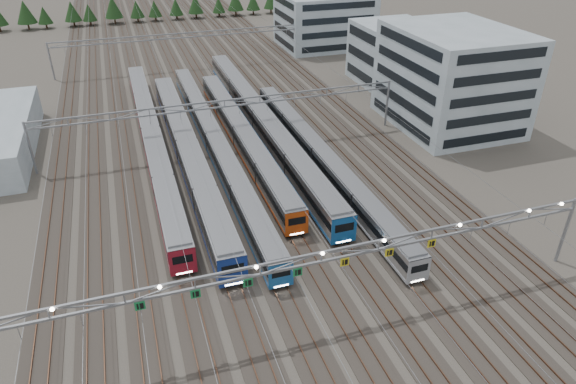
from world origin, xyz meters
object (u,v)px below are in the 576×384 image
object	(u,v)px
gantry_near	(321,260)
gantry_mid	(225,109)
train_c	(214,142)
train_e	(261,120)
train_a	(152,137)
train_b	(187,150)
train_f	(320,157)
gantry_far	(182,40)
depot_bldg_south	(452,78)
depot_bldg_north	(324,20)
train_d	(242,136)
depot_bldg_mid	(393,54)

from	to	relation	value
gantry_near	gantry_mid	distance (m)	40.12
train_c	gantry_mid	size ratio (longest dim) A/B	1.20
train_e	gantry_near	world-z (taller)	gantry_near
gantry_mid	train_a	bearing A→B (deg)	165.51
train_b	gantry_mid	xyz separation A→B (m)	(6.75, 3.98, 4.11)
train_f	gantry_mid	xyz separation A→B (m)	(-11.25, 11.47, 4.44)
train_b	gantry_far	xyz separation A→B (m)	(6.75, 48.98, 4.11)
train_e	depot_bldg_south	xyz separation A→B (m)	(31.66, -6.04, 5.82)
train_c	gantry_mid	distance (m)	5.19
depot_bldg_south	depot_bldg_north	size ratio (longest dim) A/B	1.00
depot_bldg_south	train_b	bearing A→B (deg)	-177.90
train_a	gantry_mid	world-z (taller)	gantry_mid
train_d	depot_bldg_south	distance (m)	36.67
train_b	train_e	distance (m)	15.54
train_e	gantry_near	bearing A→B (deg)	-98.81
train_a	gantry_mid	xyz separation A→B (m)	(11.25, -2.91, 4.28)
depot_bldg_mid	train_b	bearing A→B (deg)	-152.34
train_e	train_f	world-z (taller)	train_e
gantry_mid	depot_bldg_mid	bearing A→B (deg)	27.17
gantry_near	depot_bldg_north	bearing A→B (deg)	67.92
gantry_mid	train_c	bearing A→B (deg)	-145.41
train_b	depot_bldg_mid	distance (m)	52.99
train_d	gantry_near	xyz separation A→B (m)	(-2.30, -39.05, 4.97)
train_b	train_d	size ratio (longest dim) A/B	1.13
train_e	depot_bldg_north	size ratio (longest dim) A/B	3.10
train_f	depot_bldg_mid	world-z (taller)	depot_bldg_mid
train_a	train_f	size ratio (longest dim) A/B	1.20
train_b	train_e	world-z (taller)	train_b
train_c	train_d	size ratio (longest dim) A/B	1.29
train_f	gantry_mid	distance (m)	16.67
gantry_near	train_b	bearing A→B (deg)	100.51
train_e	depot_bldg_north	bearing A→B (deg)	57.84
gantry_near	depot_bldg_north	world-z (taller)	depot_bldg_north
depot_bldg_mid	train_d	bearing A→B (deg)	-150.24
train_a	train_b	xyz separation A→B (m)	(4.50, -6.88, 0.17)
train_a	depot_bldg_north	world-z (taller)	depot_bldg_north
train_b	train_e	xyz separation A→B (m)	(13.50, 7.69, -0.01)
train_b	gantry_near	xyz separation A→B (m)	(6.70, -36.14, 4.81)
train_d	depot_bldg_south	bearing A→B (deg)	-1.99
depot_bldg_mid	depot_bldg_north	bearing A→B (deg)	94.15
depot_bldg_south	gantry_near	bearing A→B (deg)	-135.50
train_a	depot_bldg_north	bearing A→B (deg)	45.63
depot_bldg_south	train_e	bearing A→B (deg)	169.21
depot_bldg_north	gantry_far	bearing A→B (deg)	-168.09
depot_bldg_south	depot_bldg_mid	bearing A→B (deg)	85.85
train_d	train_e	world-z (taller)	train_e
train_f	gantry_far	distance (m)	57.75
train_b	gantry_near	bearing A→B (deg)	-79.49
train_f	depot_bldg_mid	size ratio (longest dim) A/B	3.44
train_f	train_c	bearing A→B (deg)	143.70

